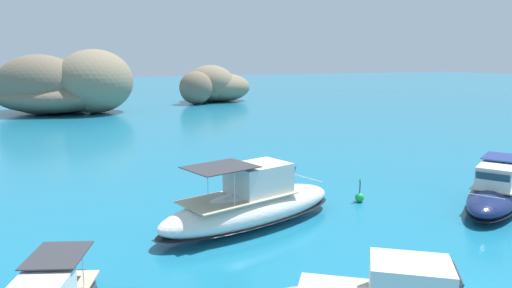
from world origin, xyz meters
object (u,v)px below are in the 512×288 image
(islet_large, at_px, (64,86))
(channel_buoy, at_px, (360,197))
(motorboat_white, at_px, (251,205))
(islet_small, at_px, (213,87))
(motorboat_navy, at_px, (496,193))

(islet_large, height_order, channel_buoy, islet_large)
(islet_large, height_order, motorboat_white, islet_large)
(islet_small, xyz_separation_m, motorboat_navy, (-6.98, -70.54, -1.84))
(islet_large, bearing_deg, channel_buoy, -76.23)
(islet_large, distance_m, motorboat_white, 58.98)
(islet_large, bearing_deg, islet_small, 17.82)
(islet_small, bearing_deg, channel_buoy, -101.46)
(islet_large, relative_size, channel_buoy, 17.30)
(channel_buoy, bearing_deg, motorboat_white, -172.07)
(motorboat_white, bearing_deg, islet_small, 72.64)
(islet_large, height_order, islet_small, islet_large)
(islet_large, relative_size, motorboat_white, 2.23)
(motorboat_white, relative_size, channel_buoy, 7.74)
(islet_large, relative_size, motorboat_navy, 2.83)
(islet_small, distance_m, motorboat_white, 70.63)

